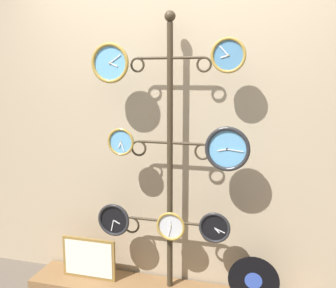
# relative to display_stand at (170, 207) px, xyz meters

# --- Properties ---
(shop_wall) EXTENTS (4.40, 0.04, 2.80)m
(shop_wall) POSITION_rel_display_stand_xyz_m (0.00, 0.16, 0.71)
(shop_wall) COLOR tan
(shop_wall) RESTS_ON ground_plane
(display_stand) EXTENTS (0.75, 0.44, 2.10)m
(display_stand) POSITION_rel_display_stand_xyz_m (0.00, 0.00, 0.00)
(display_stand) COLOR #382D1E
(display_stand) RESTS_ON ground_plane
(clock_top_left) EXTENTS (0.28, 0.04, 0.28)m
(clock_top_left) POSITION_rel_display_stand_xyz_m (-0.41, -0.10, 1.05)
(clock_top_left) COLOR #60A8DB
(clock_top_right) EXTENTS (0.23, 0.04, 0.23)m
(clock_top_right) POSITION_rel_display_stand_xyz_m (0.41, -0.08, 1.09)
(clock_top_right) COLOR #4C84B2
(clock_middle_left) EXTENTS (0.20, 0.04, 0.20)m
(clock_middle_left) POSITION_rel_display_stand_xyz_m (-0.34, -0.10, 0.49)
(clock_middle_left) COLOR #60A8DB
(clock_middle_right) EXTENTS (0.31, 0.04, 0.31)m
(clock_middle_right) POSITION_rel_display_stand_xyz_m (0.43, -0.09, 0.48)
(clock_middle_right) COLOR #60A8DB
(clock_bottom_left) EXTENTS (0.25, 0.04, 0.25)m
(clock_bottom_left) POSITION_rel_display_stand_xyz_m (-0.41, -0.11, -0.10)
(clock_bottom_left) COLOR black
(clock_bottom_center) EXTENTS (0.22, 0.04, 0.22)m
(clock_bottom_center) POSITION_rel_display_stand_xyz_m (0.03, -0.08, -0.12)
(clock_bottom_center) COLOR silver
(clock_bottom_right) EXTENTS (0.22, 0.04, 0.22)m
(clock_bottom_right) POSITION_rel_display_stand_xyz_m (0.35, -0.10, -0.08)
(clock_bottom_right) COLOR black
(vinyl_record) EXTENTS (0.36, 0.01, 0.36)m
(vinyl_record) POSITION_rel_display_stand_xyz_m (0.63, -0.08, -0.45)
(vinyl_record) COLOR black
(vinyl_record) RESTS_ON low_shelf
(picture_frame) EXTENTS (0.45, 0.02, 0.33)m
(picture_frame) POSITION_rel_display_stand_xyz_m (-0.65, -0.06, -0.47)
(picture_frame) COLOR olive
(picture_frame) RESTS_ON low_shelf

